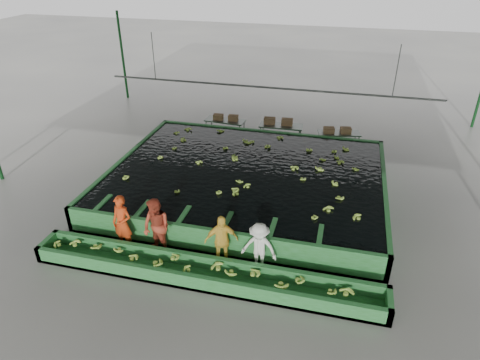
% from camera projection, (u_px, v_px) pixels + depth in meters
% --- Properties ---
extents(ground, '(80.00, 80.00, 0.00)m').
position_uv_depth(ground, '(236.00, 212.00, 15.00)').
color(ground, gray).
rests_on(ground, ground).
extents(shed_roof, '(20.00, 22.00, 0.04)m').
position_uv_depth(shed_roof, '(236.00, 69.00, 12.58)').
color(shed_roof, gray).
rests_on(shed_roof, shed_posts).
extents(shed_posts, '(20.00, 22.00, 5.00)m').
position_uv_depth(shed_posts, '(236.00, 147.00, 13.79)').
color(shed_posts, '#0E3D17').
rests_on(shed_posts, ground).
extents(flotation_tank, '(10.00, 8.00, 0.90)m').
position_uv_depth(flotation_tank, '(247.00, 180.00, 16.05)').
color(flotation_tank, '#2B7334').
rests_on(flotation_tank, ground).
extents(tank_water, '(9.70, 7.70, 0.00)m').
position_uv_depth(tank_water, '(247.00, 171.00, 15.86)').
color(tank_water, black).
rests_on(tank_water, flotation_tank).
extents(sorting_trough, '(10.00, 1.00, 0.50)m').
position_uv_depth(sorting_trough, '(203.00, 273.00, 11.82)').
color(sorting_trough, '#2B7334').
rests_on(sorting_trough, ground).
extents(cableway_rail, '(0.08, 0.08, 14.00)m').
position_uv_depth(cableway_rail, '(267.00, 87.00, 17.79)').
color(cableway_rail, '#59605B').
rests_on(cableway_rail, shed_roof).
extents(rail_hanger_left, '(0.04, 0.04, 2.00)m').
position_uv_depth(rail_hanger_left, '(153.00, 56.00, 18.39)').
color(rail_hanger_left, '#59605B').
rests_on(rail_hanger_left, shed_roof).
extents(rail_hanger_right, '(0.04, 0.04, 2.00)m').
position_uv_depth(rail_hanger_right, '(397.00, 71.00, 16.22)').
color(rail_hanger_right, '#59605B').
rests_on(rail_hanger_right, shed_roof).
extents(worker_a, '(0.73, 0.55, 1.81)m').
position_uv_depth(worker_a, '(122.00, 223.00, 12.79)').
color(worker_a, red).
rests_on(worker_a, ground).
extents(worker_b, '(1.11, 1.00, 1.86)m').
position_uv_depth(worker_b, '(157.00, 228.00, 12.54)').
color(worker_b, '#AC3D26').
rests_on(worker_b, ground).
extents(worker_c, '(1.05, 0.77, 1.66)m').
position_uv_depth(worker_c, '(221.00, 241.00, 12.16)').
color(worker_c, yellow).
rests_on(worker_c, ground).
extents(worker_d, '(1.05, 0.64, 1.58)m').
position_uv_depth(worker_d, '(259.00, 248.00, 11.94)').
color(worker_d, silver).
rests_on(worker_d, ground).
extents(packing_table_left, '(1.95, 0.91, 0.86)m').
position_uv_depth(packing_table_left, '(225.00, 128.00, 20.65)').
color(packing_table_left, '#59605B').
rests_on(packing_table_left, ground).
extents(packing_table_mid, '(2.01, 0.86, 0.90)m').
position_uv_depth(packing_table_mid, '(281.00, 134.00, 19.96)').
color(packing_table_mid, '#59605B').
rests_on(packing_table_mid, ground).
extents(packing_table_right, '(1.97, 1.13, 0.84)m').
position_uv_depth(packing_table_right, '(338.00, 141.00, 19.32)').
color(packing_table_right, '#59605B').
rests_on(packing_table_right, ground).
extents(box_stack_left, '(1.21, 0.41, 0.26)m').
position_uv_depth(box_stack_left, '(226.00, 120.00, 20.43)').
color(box_stack_left, brown).
rests_on(box_stack_left, packing_table_left).
extents(box_stack_mid, '(1.34, 0.45, 0.28)m').
position_uv_depth(box_stack_mid, '(278.00, 124.00, 19.84)').
color(box_stack_mid, brown).
rests_on(box_stack_mid, packing_table_mid).
extents(box_stack_right, '(1.25, 0.59, 0.26)m').
position_uv_depth(box_stack_right, '(337.00, 133.00, 19.06)').
color(box_stack_right, brown).
rests_on(box_stack_right, packing_table_right).
extents(floating_bananas, '(8.31, 5.66, 0.11)m').
position_uv_depth(floating_bananas, '(252.00, 162.00, 16.54)').
color(floating_bananas, '#9DC943').
rests_on(floating_bananas, tank_water).
extents(trough_bananas, '(8.34, 0.56, 0.11)m').
position_uv_depth(trough_bananas, '(203.00, 269.00, 11.75)').
color(trough_bananas, '#9DC943').
rests_on(trough_bananas, sorting_trough).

